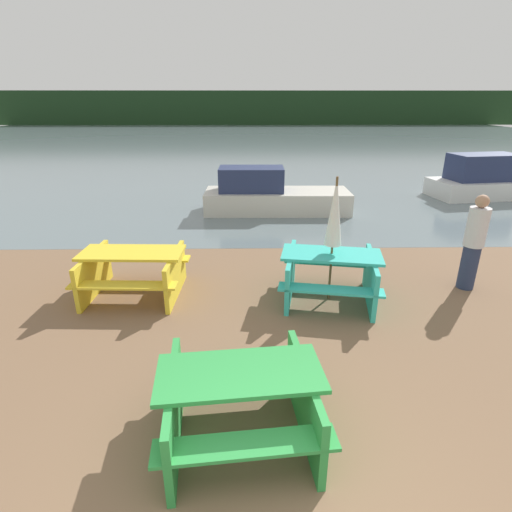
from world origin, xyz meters
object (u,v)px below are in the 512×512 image
Objects in this scene: picnic_table_yellow at (134,269)px; umbrella_white at (335,213)px; boat at (271,196)px; boat_second at (497,181)px; picnic_table_green at (240,398)px; picnic_table_teal at (330,272)px; person at (474,243)px.

umbrella_white reaches higher than picnic_table_yellow.
boat_second is (7.65, 1.86, 0.04)m from boat.
boat is (0.70, 8.30, 0.02)m from picnic_table_green.
boat is (-0.68, 5.46, -0.99)m from umbrella_white.
picnic_table_teal reaches higher than picnic_table_green.
picnic_table_yellow is (-1.82, 3.06, 0.01)m from picnic_table_green.
picnic_table_teal is 1.05× the size of picnic_table_yellow.
picnic_table_teal is 0.43× the size of boat.
boat is at bearing -174.62° from boat_second.
picnic_table_green is 3.32m from umbrella_white.
picnic_table_green is at bearing -115.98° from picnic_table_teal.
person is at bearing 40.02° from picnic_table_green.
boat_second is (8.35, 10.16, 0.05)m from picnic_table_green.
picnic_table_yellow is at bearing -178.38° from person.
boat_second reaches higher than boat.
picnic_table_yellow is at bearing 120.70° from picnic_table_green.
boat is at bearing 64.34° from picnic_table_yellow.
umbrella_white reaches higher than boat.
picnic_table_yellow is 12.40m from boat_second.
umbrella_white reaches higher than boat_second.
person is at bearing 8.72° from picnic_table_teal.
picnic_table_green is 5.02m from person.
picnic_table_green is 0.82× the size of umbrella_white.
boat_second is (6.97, 7.32, 0.03)m from picnic_table_teal.
picnic_table_teal is (1.38, 2.84, 0.02)m from picnic_table_green.
picnic_table_yellow is (-3.20, 0.22, -0.01)m from picnic_table_teal.
umbrella_white is 1.22× the size of person.
person reaches higher than picnic_table_teal.
boat is (-0.68, 5.46, -0.00)m from picnic_table_teal.
picnic_table_green is 8.33m from boat.
boat_second is 3.08× the size of person.
picnic_table_teal is 0.35× the size of boat_second.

